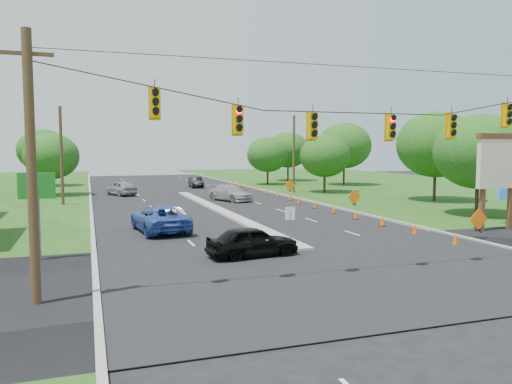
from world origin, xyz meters
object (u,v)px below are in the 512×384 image
object	(u,v)px
white_sedan	(168,216)
blue_pickup	(160,219)
black_sedan	(253,242)
pylon_sign	(499,167)

from	to	relation	value
white_sedan	blue_pickup	xyz separation A→B (m)	(-0.85, -2.29, 0.19)
black_sedan	white_sedan	size ratio (longest dim) A/B	1.14
white_sedan	blue_pickup	bearing A→B (deg)	59.76
pylon_sign	black_sedan	xyz separation A→B (m)	(-17.22, -2.54, -3.25)
pylon_sign	black_sedan	bearing A→B (deg)	-171.62
pylon_sign	black_sedan	world-z (taller)	pylon_sign
white_sedan	black_sedan	bearing A→B (deg)	91.99
black_sedan	white_sedan	world-z (taller)	black_sedan
white_sedan	blue_pickup	distance (m)	2.45
pylon_sign	blue_pickup	xyz separation A→B (m)	(-20.40, 6.30, -3.17)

